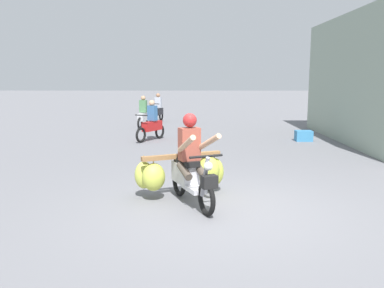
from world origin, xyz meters
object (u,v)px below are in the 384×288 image
object	(u,v)px
motorbike_main_loaded	(186,170)
motorbike_distant_ahead_left	(144,115)
produce_crate	(304,136)
motorbike_distant_ahead_right	(158,110)
motorbike_distant_far_ahead	(152,124)

from	to	relation	value
motorbike_main_loaded	motorbike_distant_ahead_left	size ratio (longest dim) A/B	1.13
motorbike_main_loaded	produce_crate	bearing A→B (deg)	59.99
motorbike_distant_ahead_left	produce_crate	distance (m)	6.92
motorbike_distant_ahead_right	produce_crate	distance (m)	8.22
motorbike_distant_ahead_right	motorbike_distant_far_ahead	size ratio (longest dim) A/B	1.11
motorbike_main_loaded	produce_crate	world-z (taller)	motorbike_main_loaded
motorbike_distant_ahead_right	produce_crate	xyz separation A→B (m)	(5.56, -6.04, -0.39)
motorbike_main_loaded	motorbike_distant_ahead_right	distance (m)	12.91
motorbike_distant_far_ahead	motorbike_distant_ahead_left	bearing A→B (deg)	101.69
motorbike_distant_ahead_left	produce_crate	bearing A→B (deg)	-30.55
motorbike_distant_ahead_left	motorbike_distant_ahead_right	xyz separation A→B (m)	(0.39, 2.53, 0.00)
motorbike_distant_far_ahead	motorbike_distant_ahead_right	bearing A→B (deg)	92.97
motorbike_main_loaded	motorbike_distant_ahead_right	world-z (taller)	motorbike_main_loaded
motorbike_distant_ahead_left	produce_crate	world-z (taller)	motorbike_distant_ahead_left
motorbike_distant_ahead_right	motorbike_main_loaded	bearing A→B (deg)	-82.64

